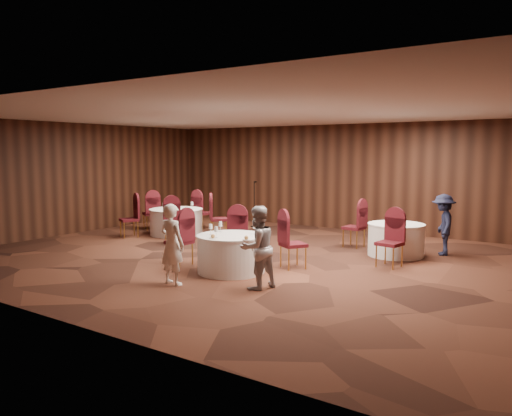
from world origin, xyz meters
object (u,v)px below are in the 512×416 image
Objects in this scene: table_left at (176,221)px; man_c at (443,225)px; woman_a at (172,244)px; woman_b at (257,247)px; table_main at (231,253)px; table_right at (396,239)px; mic_stand at (254,214)px.

table_left is 7.20m from man_c.
woman_a is 1.54m from woman_b.
table_main and table_right have the same top height.
table_left is at bearing 145.59° from table_main.
woman_a is at bearing -103.45° from table_main.
woman_a reaches higher than table_right.
man_c is (3.05, 4.03, 0.33)m from table_main.
table_right is 0.88× the size of mic_stand.
table_left is at bearing -44.05° from woman_a.
mic_stand is 7.12m from woman_a.
table_left is at bearing -174.46° from table_right.
table_right is at bearing -71.82° from man_c.
table_left is 1.20× the size of table_right.
table_main is 4.01m from table_right.
mic_stand is at bearing -64.05° from woman_a.
woman_a is at bearing -47.65° from woman_b.
woman_a is at bearing -118.13° from table_right.
table_left is (-4.02, 2.75, 0.00)m from table_main.
table_right is at bearing -114.39° from woman_a.
table_main is 0.93× the size of woman_a.
table_right is 5.53m from mic_stand.
woman_a reaches higher than mic_stand.
table_left is 6.18m from woman_b.
woman_b reaches higher than table_main.
table_right is 1.15m from man_c.
mic_stand is 1.03× the size of man_c.
table_main is at bearing -60.23° from mic_stand.
mic_stand is 1.00× the size of woman_a.
table_left is 1.05× the size of woman_b.
table_left is 1.05× the size of woman_a.
table_right is (6.21, 0.60, -0.00)m from table_left.
table_main is 4.87m from table_left.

